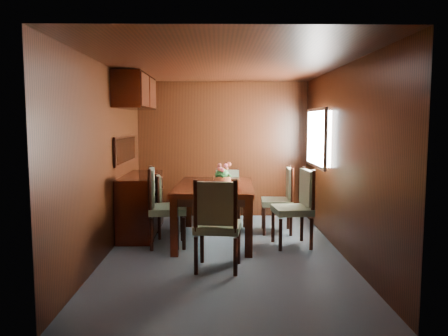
{
  "coord_description": "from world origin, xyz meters",
  "views": [
    {
      "loc": [
        -0.08,
        -5.51,
        1.69
      ],
      "look_at": [
        0.0,
        0.54,
        1.05
      ],
      "focal_mm": 35.0,
      "sensor_mm": 36.0,
      "label": 1
    }
  ],
  "objects_px": {
    "sideboard": "(141,204)",
    "chair_right_near": "(298,203)",
    "chair_left_near": "(161,202)",
    "flower_centerpiece": "(222,173)",
    "chair_head": "(217,220)",
    "dining_table": "(215,192)"
  },
  "relations": [
    {
      "from": "chair_left_near",
      "to": "flower_centerpiece",
      "type": "xyz_separation_m",
      "value": [
        0.84,
        0.6,
        0.34
      ]
    },
    {
      "from": "chair_head",
      "to": "sideboard",
      "type": "bearing_deg",
      "value": 131.31
    },
    {
      "from": "flower_centerpiece",
      "to": "dining_table",
      "type": "bearing_deg",
      "value": -110.24
    },
    {
      "from": "chair_left_near",
      "to": "chair_head",
      "type": "distance_m",
      "value": 1.29
    },
    {
      "from": "chair_head",
      "to": "dining_table",
      "type": "bearing_deg",
      "value": 98.74
    },
    {
      "from": "sideboard",
      "to": "chair_right_near",
      "type": "bearing_deg",
      "value": -16.75
    },
    {
      "from": "dining_table",
      "to": "chair_right_near",
      "type": "distance_m",
      "value": 1.18
    },
    {
      "from": "chair_left_near",
      "to": "chair_right_near",
      "type": "bearing_deg",
      "value": 82.45
    },
    {
      "from": "chair_right_near",
      "to": "flower_centerpiece",
      "type": "distance_m",
      "value": 1.24
    },
    {
      "from": "sideboard",
      "to": "flower_centerpiece",
      "type": "xyz_separation_m",
      "value": [
        1.23,
        -0.06,
        0.49
      ]
    },
    {
      "from": "sideboard",
      "to": "dining_table",
      "type": "distance_m",
      "value": 1.2
    },
    {
      "from": "chair_right_near",
      "to": "dining_table",
      "type": "bearing_deg",
      "value": 68.97
    },
    {
      "from": "chair_right_near",
      "to": "chair_left_near",
      "type": "bearing_deg",
      "value": 83.86
    },
    {
      "from": "chair_right_near",
      "to": "chair_head",
      "type": "relative_size",
      "value": 1.0
    },
    {
      "from": "chair_left_near",
      "to": "chair_head",
      "type": "bearing_deg",
      "value": 29.22
    },
    {
      "from": "sideboard",
      "to": "chair_head",
      "type": "relative_size",
      "value": 1.31
    },
    {
      "from": "dining_table",
      "to": "chair_left_near",
      "type": "relative_size",
      "value": 1.63
    },
    {
      "from": "sideboard",
      "to": "chair_head",
      "type": "bearing_deg",
      "value": -55.83
    },
    {
      "from": "sideboard",
      "to": "dining_table",
      "type": "relative_size",
      "value": 0.79
    },
    {
      "from": "flower_centerpiece",
      "to": "sideboard",
      "type": "bearing_deg",
      "value": 177.04
    },
    {
      "from": "chair_right_near",
      "to": "sideboard",
      "type": "bearing_deg",
      "value": 67.52
    },
    {
      "from": "sideboard",
      "to": "chair_right_near",
      "type": "xyz_separation_m",
      "value": [
        2.25,
        -0.68,
        0.14
      ]
    }
  ]
}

